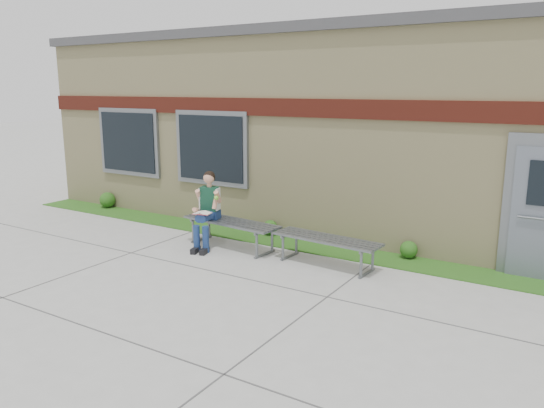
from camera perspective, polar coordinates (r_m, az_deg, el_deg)
The scene contains 9 objects.
ground at distance 7.92m, azimuth -2.28°, elevation -9.71°, with size 80.00×80.00×0.00m, color #9E9E99.
grass_strip at distance 10.05m, azimuth 6.05°, elevation -4.85°, with size 16.00×0.80×0.02m, color #194913.
school_building at distance 12.77m, azimuth 12.96°, elevation 8.17°, with size 16.20×6.22×4.20m.
bench_left at distance 10.05m, azimuth -4.40°, elevation -2.48°, with size 2.06×0.76×0.52m.
bench_right at distance 9.07m, azimuth 5.91°, elevation -4.32°, with size 1.94×0.68×0.49m.
girl at distance 10.04m, azimuth -6.99°, elevation -0.40°, with size 0.57×0.87×1.45m.
shrub_west at distance 13.97m, azimuth -17.28°, elevation 0.43°, with size 0.39×0.39×0.39m, color #194913.
shrub_mid at distance 10.88m, azimuth -0.20°, elevation -2.54°, with size 0.30×0.30×0.30m, color #194913.
shrub_east at distance 9.73m, azimuth 14.49°, elevation -4.77°, with size 0.31×0.31×0.31m, color #194913.
Camera 1 is at (4.12, -6.07, 2.98)m, focal length 35.00 mm.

